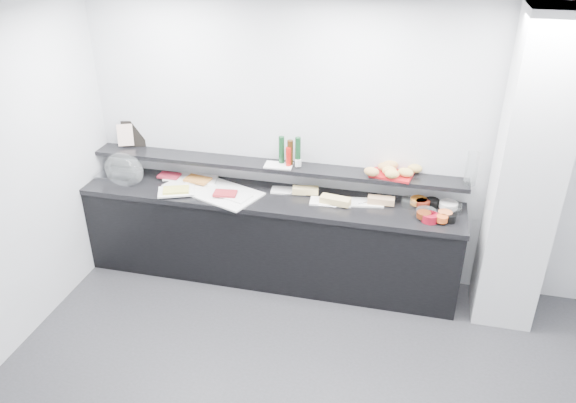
% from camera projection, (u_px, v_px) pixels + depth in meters
% --- Properties ---
extents(back_wall, '(5.00, 0.02, 2.70)m').
position_uv_depth(back_wall, '(349.00, 146.00, 5.17)').
color(back_wall, silver).
rests_on(back_wall, ground).
extents(ceiling, '(5.00, 5.00, 0.00)m').
position_uv_depth(ceiling, '(307.00, 44.00, 2.82)').
color(ceiling, white).
rests_on(ceiling, back_wall).
extents(column, '(0.50, 0.50, 2.70)m').
position_uv_depth(column, '(527.00, 179.00, 4.56)').
color(column, silver).
rests_on(column, ground).
extents(buffet_cabinet, '(3.60, 0.60, 0.85)m').
position_uv_depth(buffet_cabinet, '(269.00, 239.00, 5.49)').
color(buffet_cabinet, black).
rests_on(buffet_cabinet, ground).
extents(counter_top, '(3.62, 0.62, 0.05)m').
position_uv_depth(counter_top, '(268.00, 198.00, 5.28)').
color(counter_top, black).
rests_on(counter_top, buffet_cabinet).
extents(wall_shelf, '(3.60, 0.25, 0.04)m').
position_uv_depth(wall_shelf, '(273.00, 166.00, 5.31)').
color(wall_shelf, black).
rests_on(wall_shelf, back_wall).
extents(cloche_base, '(0.40, 0.28, 0.04)m').
position_uv_depth(cloche_base, '(117.00, 175.00, 5.62)').
color(cloche_base, '#ABADB2').
rests_on(cloche_base, counter_top).
extents(cloche_dome, '(0.48, 0.38, 0.34)m').
position_uv_depth(cloche_dome, '(124.00, 170.00, 5.49)').
color(cloche_dome, white).
rests_on(cloche_dome, cloche_base).
extents(linen_runner, '(1.03, 0.75, 0.01)m').
position_uv_depth(linen_runner, '(213.00, 190.00, 5.36)').
color(linen_runner, silver).
rests_on(linen_runner, counter_top).
extents(platter_meat_a, '(0.30, 0.23, 0.01)m').
position_uv_depth(platter_meat_a, '(177.00, 177.00, 5.59)').
color(platter_meat_a, white).
rests_on(platter_meat_a, linen_runner).
extents(food_meat_a, '(0.21, 0.13, 0.02)m').
position_uv_depth(food_meat_a, '(169.00, 176.00, 5.57)').
color(food_meat_a, maroon).
rests_on(food_meat_a, platter_meat_a).
extents(platter_salmon, '(0.32, 0.24, 0.01)m').
position_uv_depth(platter_salmon, '(202.00, 179.00, 5.53)').
color(platter_salmon, white).
rests_on(platter_salmon, linen_runner).
extents(food_salmon, '(0.27, 0.19, 0.02)m').
position_uv_depth(food_salmon, '(198.00, 179.00, 5.49)').
color(food_salmon, '#C97429').
rests_on(food_salmon, platter_salmon).
extents(platter_cheese, '(0.40, 0.34, 0.01)m').
position_uv_depth(platter_cheese, '(176.00, 191.00, 5.30)').
color(platter_cheese, white).
rests_on(platter_cheese, linen_runner).
extents(food_cheese, '(0.28, 0.23, 0.02)m').
position_uv_depth(food_cheese, '(176.00, 190.00, 5.29)').
color(food_cheese, '#D0C651').
rests_on(food_cheese, platter_cheese).
extents(platter_meat_b, '(0.33, 0.27, 0.01)m').
position_uv_depth(platter_meat_b, '(235.00, 196.00, 5.22)').
color(platter_meat_b, white).
rests_on(platter_meat_b, linen_runner).
extents(food_meat_b, '(0.23, 0.16, 0.02)m').
position_uv_depth(food_meat_b, '(225.00, 193.00, 5.22)').
color(food_meat_b, maroon).
rests_on(food_meat_b, platter_meat_b).
extents(sandwich_plate_left, '(0.35, 0.18, 0.01)m').
position_uv_depth(sandwich_plate_left, '(289.00, 191.00, 5.35)').
color(sandwich_plate_left, white).
rests_on(sandwich_plate_left, counter_top).
extents(sandwich_food_left, '(0.25, 0.13, 0.06)m').
position_uv_depth(sandwich_food_left, '(305.00, 190.00, 5.27)').
color(sandwich_food_left, '#EACA7A').
rests_on(sandwich_food_left, sandwich_plate_left).
extents(tongs_left, '(0.15, 0.07, 0.01)m').
position_uv_depth(tongs_left, '(293.00, 193.00, 5.27)').
color(tongs_left, '#B7B9BE').
rests_on(tongs_left, sandwich_plate_left).
extents(sandwich_plate_mid, '(0.39, 0.19, 0.01)m').
position_uv_depth(sandwich_plate_mid, '(331.00, 202.00, 5.15)').
color(sandwich_plate_mid, white).
rests_on(sandwich_plate_mid, counter_top).
extents(sandwich_food_mid, '(0.29, 0.15, 0.06)m').
position_uv_depth(sandwich_food_mid, '(335.00, 200.00, 5.09)').
color(sandwich_food_mid, '#DABD72').
rests_on(sandwich_food_mid, sandwich_plate_mid).
extents(tongs_mid, '(0.16, 0.02, 0.01)m').
position_uv_depth(tongs_mid, '(328.00, 206.00, 5.05)').
color(tongs_mid, silver).
rests_on(tongs_mid, sandwich_plate_mid).
extents(sandwich_plate_right, '(0.42, 0.23, 0.01)m').
position_uv_depth(sandwich_plate_right, '(361.00, 202.00, 5.14)').
color(sandwich_plate_right, white).
rests_on(sandwich_plate_right, counter_top).
extents(sandwich_food_right, '(0.24, 0.10, 0.06)m').
position_uv_depth(sandwich_food_right, '(381.00, 200.00, 5.09)').
color(sandwich_food_right, tan).
rests_on(sandwich_food_right, sandwich_plate_right).
extents(tongs_right, '(0.14, 0.10, 0.01)m').
position_uv_depth(tongs_right, '(366.00, 202.00, 5.11)').
color(tongs_right, silver).
rests_on(tongs_right, sandwich_plate_right).
extents(bowl_glass_fruit, '(0.20, 0.20, 0.07)m').
position_uv_depth(bowl_glass_fruit, '(410.00, 203.00, 5.07)').
color(bowl_glass_fruit, white).
rests_on(bowl_glass_fruit, counter_top).
extents(fill_glass_fruit, '(0.16, 0.16, 0.05)m').
position_uv_depth(fill_glass_fruit, '(419.00, 201.00, 5.08)').
color(fill_glass_fruit, orange).
rests_on(fill_glass_fruit, bowl_glass_fruit).
extents(bowl_black_jam, '(0.15, 0.15, 0.07)m').
position_uv_depth(bowl_black_jam, '(432.00, 203.00, 5.07)').
color(bowl_black_jam, black).
rests_on(bowl_black_jam, counter_top).
extents(fill_black_jam, '(0.14, 0.14, 0.05)m').
position_uv_depth(fill_black_jam, '(423.00, 203.00, 5.03)').
color(fill_black_jam, '#5D190D').
rests_on(fill_black_jam, bowl_black_jam).
extents(bowl_glass_cream, '(0.21, 0.21, 0.07)m').
position_uv_depth(bowl_glass_cream, '(452.00, 207.00, 4.99)').
color(bowl_glass_cream, silver).
rests_on(bowl_glass_cream, counter_top).
extents(fill_glass_cream, '(0.21, 0.21, 0.05)m').
position_uv_depth(fill_glass_cream, '(449.00, 205.00, 5.01)').
color(fill_glass_cream, white).
rests_on(fill_glass_cream, bowl_glass_cream).
extents(bowl_red_jam, '(0.15, 0.15, 0.07)m').
position_uv_depth(bowl_red_jam, '(430.00, 218.00, 4.83)').
color(bowl_red_jam, maroon).
rests_on(bowl_red_jam, counter_top).
extents(fill_red_jam, '(0.15, 0.15, 0.05)m').
position_uv_depth(fill_red_jam, '(424.00, 215.00, 4.85)').
color(fill_red_jam, '#5D230D').
rests_on(fill_red_jam, bowl_red_jam).
extents(bowl_glass_salmon, '(0.19, 0.19, 0.07)m').
position_uv_depth(bowl_glass_salmon, '(426.00, 214.00, 4.89)').
color(bowl_glass_salmon, white).
rests_on(bowl_glass_salmon, counter_top).
extents(fill_glass_salmon, '(0.15, 0.15, 0.05)m').
position_uv_depth(fill_glass_salmon, '(445.00, 214.00, 4.86)').
color(fill_glass_salmon, orange).
rests_on(fill_glass_salmon, bowl_glass_salmon).
extents(bowl_black_fruit, '(0.11, 0.11, 0.07)m').
position_uv_depth(bowl_black_fruit, '(450.00, 218.00, 4.83)').
color(bowl_black_fruit, black).
rests_on(bowl_black_fruit, counter_top).
extents(fill_black_fruit, '(0.11, 0.11, 0.05)m').
position_uv_depth(fill_black_fruit, '(442.00, 219.00, 4.79)').
color(fill_black_fruit, '#CD4F1C').
rests_on(fill_black_fruit, bowl_black_fruit).
extents(framed_print, '(0.24, 0.14, 0.26)m').
position_uv_depth(framed_print, '(133.00, 134.00, 5.64)').
color(framed_print, black).
rests_on(framed_print, wall_shelf).
extents(print_art, '(0.16, 0.11, 0.22)m').
position_uv_depth(print_art, '(125.00, 135.00, 5.61)').
color(print_art, beige).
rests_on(print_art, framed_print).
extents(condiment_tray, '(0.27, 0.17, 0.01)m').
position_uv_depth(condiment_tray, '(279.00, 165.00, 5.26)').
color(condiment_tray, white).
rests_on(condiment_tray, wall_shelf).
extents(bottle_green_a, '(0.05, 0.05, 0.26)m').
position_uv_depth(bottle_green_a, '(282.00, 150.00, 5.25)').
color(bottle_green_a, '#0F391C').
rests_on(bottle_green_a, condiment_tray).
extents(bottle_brown, '(0.06, 0.06, 0.24)m').
position_uv_depth(bottle_brown, '(290.00, 153.00, 5.21)').
color(bottle_brown, '#381F0A').
rests_on(bottle_brown, condiment_tray).
extents(bottle_green_b, '(0.06, 0.06, 0.28)m').
position_uv_depth(bottle_green_b, '(298.00, 152.00, 5.18)').
color(bottle_green_b, '#0F3A1C').
rests_on(bottle_green_b, condiment_tray).
extents(bottle_hot, '(0.06, 0.06, 0.18)m').
position_uv_depth(bottle_hot, '(288.00, 157.00, 5.20)').
color(bottle_hot, red).
rests_on(bottle_hot, condiment_tray).
extents(shaker_salt, '(0.04, 0.04, 0.07)m').
position_uv_depth(shaker_salt, '(299.00, 163.00, 5.21)').
color(shaker_salt, silver).
rests_on(shaker_salt, condiment_tray).
extents(shaker_pepper, '(0.03, 0.03, 0.07)m').
position_uv_depth(shaker_pepper, '(297.00, 163.00, 5.21)').
color(shaker_pepper, white).
rests_on(shaker_pepper, condiment_tray).
extents(bread_tray, '(0.41, 0.32, 0.02)m').
position_uv_depth(bread_tray, '(392.00, 174.00, 5.08)').
color(bread_tray, red).
rests_on(bread_tray, wall_shelf).
extents(bread_roll_nw, '(0.18, 0.14, 0.08)m').
position_uv_depth(bread_roll_nw, '(385.00, 167.00, 5.09)').
color(bread_roll_nw, '#B88346').
rests_on(bread_roll_nw, bread_tray).
extents(bread_roll_n, '(0.16, 0.12, 0.08)m').
position_uv_depth(bread_roll_n, '(390.00, 165.00, 5.14)').
color(bread_roll_n, tan).
rests_on(bread_roll_n, bread_tray).
extents(bread_roll_ne, '(0.13, 0.09, 0.08)m').
position_uv_depth(bread_roll_ne, '(415.00, 168.00, 5.07)').
color(bread_roll_ne, tan).
rests_on(bread_roll_ne, bread_tray).
extents(bread_roll_sw, '(0.16, 0.12, 0.08)m').
position_uv_depth(bread_roll_sw, '(372.00, 172.00, 5.01)').
color(bread_roll_sw, tan).
rests_on(bread_roll_sw, bread_tray).
extents(bread_roll_s, '(0.14, 0.10, 0.08)m').
position_uv_depth(bread_roll_s, '(392.00, 174.00, 4.96)').
color(bread_roll_s, '#D6AE51').
rests_on(bread_roll_s, bread_tray).
extents(bread_roll_se, '(0.17, 0.13, 0.08)m').
position_uv_depth(bread_roll_se, '(406.00, 172.00, 4.99)').
color(bread_roll_se, gold).
rests_on(bread_roll_se, bread_tray).
extents(bread_roll_mide, '(0.14, 0.11, 0.08)m').
position_uv_depth(bread_roll_mide, '(389.00, 171.00, 5.03)').
color(bread_roll_mide, tan).
rests_on(bread_roll_mide, bread_tray).
extents(carafe, '(0.11, 0.11, 0.30)m').
position_uv_depth(carafe, '(472.00, 169.00, 4.85)').
color(carafe, silver).
rests_on(carafe, wall_shelf).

